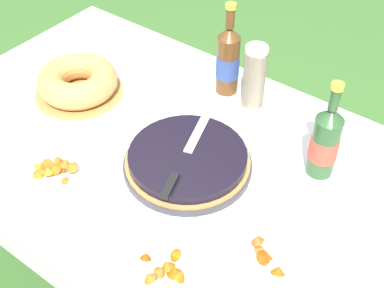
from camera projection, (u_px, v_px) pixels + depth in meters
ground_plane at (168, 283)px, 2.12m from camera, size 16.00×16.00×0.00m
garden_table at (162, 163)px, 1.67m from camera, size 1.56×0.98×0.74m
tablecloth at (161, 149)px, 1.63m from camera, size 1.57×0.99×0.10m
berry_tart at (188, 161)px, 1.53m from camera, size 0.37×0.37×0.06m
serving_knife at (184, 159)px, 1.48m from camera, size 0.14×0.36×0.01m
bundt_cake at (78, 82)px, 1.78m from camera, size 0.30×0.30×0.10m
cup_stack at (254, 78)px, 1.68m from camera, size 0.07×0.07×0.23m
cider_bottle_green at (325, 141)px, 1.46m from camera, size 0.08×0.08×0.31m
cider_bottle_amber at (228, 60)px, 1.74m from camera, size 0.08×0.08×0.32m
snack_plate_near at (267, 258)px, 1.30m from camera, size 0.20×0.20×0.06m
snack_plate_left at (50, 174)px, 1.51m from camera, size 0.24×0.24×0.06m
snack_plate_right at (166, 270)px, 1.27m from camera, size 0.19×0.19×0.05m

